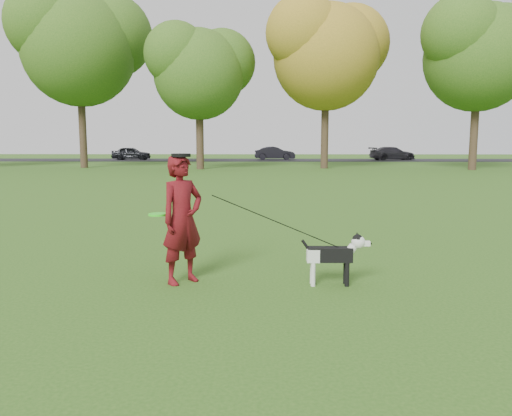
{
  "coord_description": "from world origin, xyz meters",
  "views": [
    {
      "loc": [
        0.16,
        -6.27,
        1.82
      ],
      "look_at": [
        0.04,
        0.12,
        0.95
      ],
      "focal_mm": 35.0,
      "sensor_mm": 36.0,
      "label": 1
    }
  ],
  "objects_px": {
    "car_mid": "(275,153)",
    "dog": "(335,253)",
    "car_right": "(392,153)",
    "car_left": "(131,153)",
    "man": "(182,219)"
  },
  "relations": [
    {
      "from": "car_mid",
      "to": "dog",
      "type": "bearing_deg",
      "value": 178.24
    },
    {
      "from": "car_mid",
      "to": "car_right",
      "type": "bearing_deg",
      "value": -91.8
    },
    {
      "from": "car_right",
      "to": "car_left",
      "type": "bearing_deg",
      "value": 79.34
    },
    {
      "from": "man",
      "to": "dog",
      "type": "distance_m",
      "value": 1.98
    },
    {
      "from": "car_left",
      "to": "car_right",
      "type": "bearing_deg",
      "value": -89.56
    },
    {
      "from": "car_left",
      "to": "car_right",
      "type": "distance_m",
      "value": 24.13
    },
    {
      "from": "dog",
      "to": "car_right",
      "type": "relative_size",
      "value": 0.21
    },
    {
      "from": "man",
      "to": "car_mid",
      "type": "xyz_separation_m",
      "value": [
        1.91,
        40.04,
        -0.19
      ]
    },
    {
      "from": "dog",
      "to": "car_mid",
      "type": "relative_size",
      "value": 0.24
    },
    {
      "from": "car_mid",
      "to": "car_left",
      "type": "bearing_deg",
      "value": 88.2
    },
    {
      "from": "car_right",
      "to": "man",
      "type": "bearing_deg",
      "value": 151.7
    },
    {
      "from": "man",
      "to": "car_right",
      "type": "height_order",
      "value": "man"
    },
    {
      "from": "dog",
      "to": "car_right",
      "type": "xyz_separation_m",
      "value": [
        10.79,
        40.12,
        0.21
      ]
    },
    {
      "from": "dog",
      "to": "car_right",
      "type": "distance_m",
      "value": 41.55
    },
    {
      "from": "man",
      "to": "car_left",
      "type": "bearing_deg",
      "value": 60.63
    }
  ]
}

